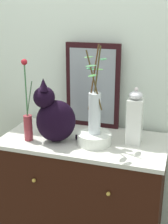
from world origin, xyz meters
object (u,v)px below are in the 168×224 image
at_px(mirror_leaning, 93,86).
at_px(bowl_porcelain, 94,138).
at_px(sideboard, 84,197).
at_px(cat_sitting, 54,117).
at_px(vase_glass_clear, 94,109).
at_px(vase_slim_green, 28,121).
at_px(jar_lidded_porcelain, 135,118).

distance_m(mirror_leaning, bowl_porcelain, 0.39).
bearing_deg(mirror_leaning, sideboard, -86.00).
bearing_deg(cat_sitting, sideboard, 27.71).
bearing_deg(vase_glass_clear, sideboard, 149.85).
relative_size(sideboard, vase_slim_green, 2.04).
relative_size(cat_sitting, bowl_porcelain, 1.89).
distance_m(bowl_porcelain, jar_lidded_porcelain, 0.27).
bearing_deg(bowl_porcelain, vase_slim_green, -169.80).
distance_m(sideboard, cat_sitting, 0.62).
bearing_deg(cat_sitting, bowl_porcelain, 8.94).
bearing_deg(vase_slim_green, vase_glass_clear, 10.25).
relative_size(mirror_leaning, cat_sitting, 1.46).
bearing_deg(vase_glass_clear, jar_lidded_porcelain, 21.18).
xyz_separation_m(sideboard, vase_slim_green, (-0.32, -0.12, 0.56)).
relative_size(cat_sitting, vase_slim_green, 0.77).
height_order(mirror_leaning, vase_glass_clear, vase_glass_clear).
relative_size(sideboard, cat_sitting, 2.64).
bearing_deg(jar_lidded_porcelain, vase_slim_green, -165.70).
xyz_separation_m(mirror_leaning, vase_slim_green, (-0.31, -0.36, -0.16)).
relative_size(sideboard, jar_lidded_porcelain, 2.95).
distance_m(mirror_leaning, vase_glass_clear, 0.31).
height_order(cat_sitting, vase_glass_clear, vase_glass_clear).
height_order(bowl_porcelain, vase_glass_clear, vase_glass_clear).
bearing_deg(vase_slim_green, bowl_porcelain, 10.20).
height_order(vase_slim_green, vase_glass_clear, vase_glass_clear).
height_order(sideboard, cat_sitting, cat_sitting).
height_order(vase_glass_clear, jar_lidded_porcelain, vase_glass_clear).
xyz_separation_m(sideboard, mirror_leaning, (-0.02, 0.24, 0.72)).
distance_m(cat_sitting, vase_slim_green, 0.17).
xyz_separation_m(bowl_porcelain, jar_lidded_porcelain, (0.23, 0.09, 0.13)).
bearing_deg(mirror_leaning, vase_slim_green, -130.76).
bearing_deg(sideboard, jar_lidded_porcelain, 7.64).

